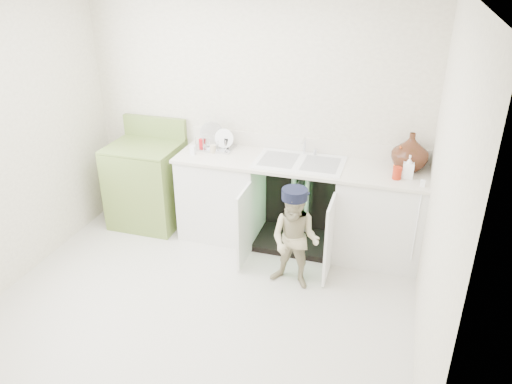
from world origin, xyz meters
TOP-DOWN VIEW (x-y plane):
  - ground at (0.00, 0.00)m, footprint 3.50×3.50m
  - room_shell at (0.00, 0.00)m, footprint 6.00×5.50m
  - counter_run at (0.59, 1.21)m, footprint 2.44×1.02m
  - avocado_stove at (-1.11, 1.18)m, footprint 0.72×0.65m
  - repair_worker at (0.68, 0.49)m, footprint 0.50×0.58m

SIDE VIEW (x-z plane):
  - ground at x=0.00m, z-range 0.00..0.00m
  - avocado_stove at x=-1.11m, z-range -0.10..1.03m
  - repair_worker at x=0.68m, z-range 0.01..0.95m
  - counter_run at x=0.59m, z-range -0.15..1.10m
  - room_shell at x=0.00m, z-range 0.62..1.88m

